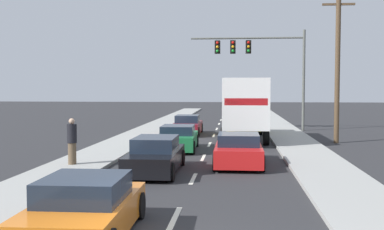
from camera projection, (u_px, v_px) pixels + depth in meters
ground_plane at (215, 132)px, 33.47m from camera, size 140.00×140.00×0.00m
sidewalk_right at (293, 140)px, 28.06m from camera, size 2.49×80.00×0.14m
sidewalk_left at (133, 138)px, 28.94m from camera, size 2.49×80.00×0.14m
lane_markings at (212, 139)px, 28.94m from camera, size 0.14×57.00×0.01m
car_maroon at (188, 126)px, 31.96m from camera, size 1.84×4.27×1.31m
car_green at (178, 138)px, 24.07m from camera, size 1.99×4.18×1.25m
car_black at (156, 156)px, 17.70m from camera, size 1.83×4.46×1.33m
car_orange at (85, 209)px, 10.06m from camera, size 2.03×4.06×1.29m
box_truck at (244, 105)px, 28.22m from camera, size 2.70×8.83×3.65m
car_red at (238, 150)px, 19.46m from camera, size 1.96×4.40×1.29m
traffic_signal_mast at (253, 54)px, 35.03m from camera, size 8.36×0.69×7.36m
utility_pole_mid at (338, 66)px, 26.89m from camera, size 1.80×0.28×8.42m
pedestrian_near_corner at (72, 141)px, 18.73m from camera, size 0.38×0.38×1.81m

